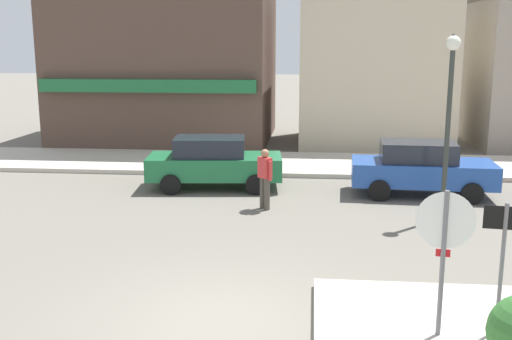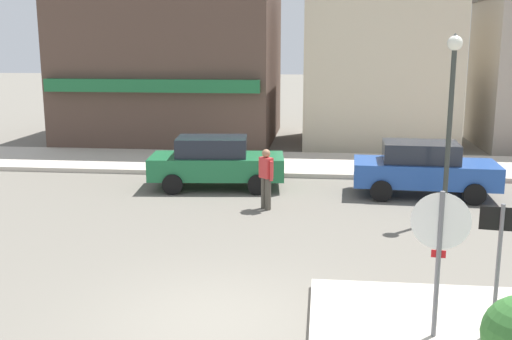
% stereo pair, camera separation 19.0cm
% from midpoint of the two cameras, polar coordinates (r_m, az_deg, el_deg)
% --- Properties ---
extents(ground_plane, '(160.00, 160.00, 0.00)m').
position_cam_midpoint_polar(ground_plane, '(9.75, -4.06, -14.15)').
color(ground_plane, '#6B665B').
extents(kerb_far, '(80.00, 4.00, 0.15)m').
position_cam_midpoint_polar(kerb_far, '(21.57, 1.39, 0.63)').
color(kerb_far, beige).
rests_on(kerb_far, ground).
extents(stop_sign, '(0.81, 0.13, 2.30)m').
position_cam_midpoint_polar(stop_sign, '(8.85, 16.85, -6.82)').
color(stop_sign, slate).
rests_on(stop_sign, ground).
extents(one_way_sign, '(0.60, 0.09, 2.10)m').
position_cam_midpoint_polar(one_way_sign, '(9.27, 21.88, -7.53)').
color(one_way_sign, slate).
rests_on(one_way_sign, ground).
extents(lamp_post, '(0.36, 0.36, 4.54)m').
position_cam_midpoint_polar(lamp_post, '(15.15, 17.61, 6.33)').
color(lamp_post, '#333833').
rests_on(lamp_post, ground).
extents(parked_car_nearest, '(4.15, 2.17, 1.56)m').
position_cam_midpoint_polar(parked_car_nearest, '(18.10, -4.35, 0.79)').
color(parked_car_nearest, '#1E6B3D').
rests_on(parked_car_nearest, ground).
extents(parked_car_second, '(4.07, 2.02, 1.56)m').
position_cam_midpoint_polar(parked_car_second, '(17.79, 15.15, 0.21)').
color(parked_car_second, '#234C9E').
rests_on(parked_car_second, ground).
extents(pedestrian_crossing_near, '(0.43, 0.47, 1.61)m').
position_cam_midpoint_polar(pedestrian_crossing_near, '(15.70, 0.50, -0.67)').
color(pedestrian_crossing_near, '#4C473D').
rests_on(pedestrian_crossing_near, ground).
extents(building_corner_shop, '(9.31, 8.42, 7.94)m').
position_cam_midpoint_polar(building_corner_shop, '(27.86, -8.35, 11.11)').
color(building_corner_shop, brown).
rests_on(building_corner_shop, ground).
extents(building_storefront_left_near, '(6.35, 5.68, 6.41)m').
position_cam_midpoint_polar(building_storefront_left_near, '(26.74, 10.88, 9.36)').
color(building_storefront_left_near, beige).
rests_on(building_storefront_left_near, ground).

